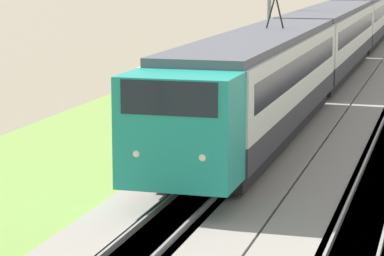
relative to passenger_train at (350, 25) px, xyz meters
The scene contains 5 objects.
ballast_main 7.19m from the passenger_train, behind, with size 240.00×4.40×0.30m.
track_main 7.19m from the passenger_train, behind, with size 240.00×1.57×0.45m.
grass_verge 8.96m from the passenger_train, 142.13° to the left, with size 240.00×8.30×0.12m.
passenger_train is the anchor object (origin of this frame).
catenary_mast_mid 13.83m from the passenger_train, 168.60° to the left, with size 0.22×2.56×8.08m.
Camera 1 is at (-2.93, -6.17, 6.38)m, focal length 85.00 mm.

